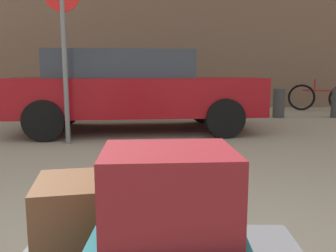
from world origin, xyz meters
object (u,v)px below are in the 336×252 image
duffel_bag_brown_rear_left (110,211)px  no_parking_sign (64,42)px  bollard_kerb_near (279,103)px  parked_car (132,89)px  duffel_bag_maroon_topmost_pile (168,190)px  bicycle_leaning (322,97)px

duffel_bag_brown_rear_left → no_parking_sign: no_parking_sign is taller
bollard_kerb_near → parked_car: bearing=-149.3°
duffel_bag_brown_rear_left → parked_car: size_ratio=0.13×
bollard_kerb_near → duffel_bag_maroon_topmost_pile: bearing=-109.0°
parked_car → bollard_kerb_near: size_ratio=6.64×
duffel_bag_brown_rear_left → duffel_bag_maroon_topmost_pile: size_ratio=1.44×
duffel_bag_maroon_topmost_pile → no_parking_sign: bearing=106.4°
bollard_kerb_near → no_parking_sign: (-4.03, -3.08, 1.14)m
parked_car → no_parking_sign: size_ratio=1.87×
parked_car → bicycle_leaning: 5.79m
duffel_bag_brown_rear_left → duffel_bag_maroon_topmost_pile: 0.46m
duffel_bag_brown_rear_left → parked_car: parked_car is taller
parked_car → bollard_kerb_near: parked_car is taller
bicycle_leaning → no_parking_sign: 7.23m
bicycle_leaning → bollard_kerb_near: size_ratio=2.44×
bollard_kerb_near → no_parking_sign: size_ratio=0.28×
bicycle_leaning → bollard_kerb_near: bearing=-138.9°
duffel_bag_brown_rear_left → bollard_kerb_near: 7.31m
parked_car → duffel_bag_brown_rear_left: bearing=-84.2°
no_parking_sign → duffel_bag_maroon_topmost_pile: bearing=-68.7°
bollard_kerb_near → no_parking_sign: bearing=-142.6°
duffel_bag_brown_rear_left → duffel_bag_maroon_topmost_pile: duffel_bag_maroon_topmost_pile is taller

